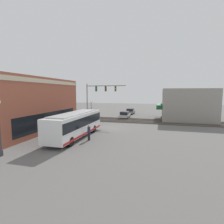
# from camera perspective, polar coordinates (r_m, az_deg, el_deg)

# --- Properties ---
(ground_plane) EXTENTS (120.00, 120.00, 0.00)m
(ground_plane) POSITION_cam_1_polar(r_m,az_deg,el_deg) (27.17, 0.19, -5.19)
(ground_plane) COLOR #605E5B
(brick_building) EXTENTS (15.83, 11.57, 7.45)m
(brick_building) POSITION_cam_1_polar(r_m,az_deg,el_deg) (28.93, -29.00, 2.17)
(brick_building) COLOR brown
(brick_building) RESTS_ON ground
(shop_building) EXTENTS (9.31, 10.68, 6.18)m
(shop_building) POSITION_cam_1_polar(r_m,az_deg,el_deg) (38.07, 23.24, 2.31)
(shop_building) COLOR gray
(shop_building) RESTS_ON ground
(city_bus) EXTENTS (10.46, 2.59, 3.05)m
(city_bus) POSITION_cam_1_polar(r_m,az_deg,el_deg) (21.63, -11.75, -3.80)
(city_bus) COLOR white
(city_bus) RESTS_ON ground
(traffic_signal_gantry) EXTENTS (0.42, 7.37, 7.05)m
(traffic_signal_gantry) POSITION_cam_1_polar(r_m,az_deg,el_deg) (32.11, -4.53, 5.97)
(traffic_signal_gantry) COLOR gray
(traffic_signal_gantry) RESTS_ON ground
(crossing_signal) EXTENTS (1.41, 1.18, 3.81)m
(crossing_signal) POSITION_cam_1_polar(r_m,az_deg,el_deg) (32.71, -6.74, 0.82)
(crossing_signal) COLOR gray
(crossing_signal) RESTS_ON ground
(rail_track_near) EXTENTS (2.60, 60.00, 0.15)m
(rail_track_near) POSITION_cam_1_polar(r_m,az_deg,el_deg) (32.90, 2.92, -3.10)
(rail_track_near) COLOR #332D28
(rail_track_near) RESTS_ON ground
(rail_track_far) EXTENTS (2.60, 60.00, 0.15)m
(rail_track_far) POSITION_cam_1_polar(r_m,az_deg,el_deg) (35.99, 4.01, -2.28)
(rail_track_far) COLOR #332D28
(rail_track_far) RESTS_ON ground
(parked_car_silver) EXTENTS (4.56, 1.82, 1.42)m
(parked_car_silver) POSITION_cam_1_polar(r_m,az_deg,el_deg) (37.55, 4.21, -0.94)
(parked_car_silver) COLOR #B7B7BC
(parked_car_silver) RESTS_ON ground
(parked_car_grey) EXTENTS (4.39, 1.82, 1.40)m
(parked_car_grey) POSITION_cam_1_polar(r_m,az_deg,el_deg) (44.82, 6.05, 0.22)
(parked_car_grey) COLOR slate
(parked_car_grey) RESTS_ON ground
(pedestrian_at_crossing) EXTENTS (0.34, 0.34, 1.65)m
(pedestrian_at_crossing) POSITION_cam_1_polar(r_m,az_deg,el_deg) (33.52, -4.94, -1.54)
(pedestrian_at_crossing) COLOR #2D3351
(pedestrian_at_crossing) RESTS_ON ground
(pedestrian_near_bus) EXTENTS (0.34, 0.34, 1.78)m
(pedestrian_near_bus) POSITION_cam_1_polar(r_m,az_deg,el_deg) (20.27, -7.54, -6.63)
(pedestrian_near_bus) COLOR black
(pedestrian_near_bus) RESTS_ON ground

